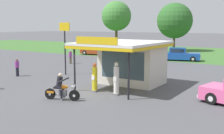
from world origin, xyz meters
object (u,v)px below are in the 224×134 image
motorcycle_with_rider (61,89)px  parked_car_back_row_left (98,50)px  roadside_pole_sign (65,39)px  parked_car_back_row_centre_left (136,52)px  bystander_strolling_foreground (70,56)px  bystander_admiring_sedan (17,67)px  gas_pump_nearside (95,79)px  parked_car_back_row_centre_right (179,55)px  gas_pump_offside (116,80)px

motorcycle_with_rider → parked_car_back_row_left: bearing=120.8°
roadside_pole_sign → parked_car_back_row_centre_left: bearing=94.7°
bystander_strolling_foreground → bystander_admiring_sedan: bearing=-80.2°
parked_car_back_row_centre_left → bystander_strolling_foreground: bearing=-107.4°
gas_pump_nearside → parked_car_back_row_centre_right: bearing=92.8°
motorcycle_with_rider → parked_car_back_row_centre_left: motorcycle_with_rider is taller
parked_car_back_row_centre_left → bystander_strolling_foreground: size_ratio=3.47×
gas_pump_nearside → roadside_pole_sign: (-5.88, 3.71, 2.25)m
gas_pump_nearside → roadside_pole_sign: size_ratio=0.41×
parked_car_back_row_centre_left → bystander_admiring_sedan: parked_car_back_row_centre_left is taller
parked_car_back_row_centre_left → bystander_admiring_sedan: size_ratio=3.56×
motorcycle_with_rider → parked_car_back_row_left: size_ratio=0.39×
parked_car_back_row_centre_right → bystander_strolling_foreground: (-9.37, -9.37, 0.11)m
motorcycle_with_rider → bystander_strolling_foreground: motorcycle_with_rider is taller
gas_pump_nearside → bystander_strolling_foreground: gas_pump_nearside is taller
gas_pump_nearside → bystander_admiring_sedan: bearing=174.0°
gas_pump_offside → parked_car_back_row_left: 24.06m
motorcycle_with_rider → parked_car_back_row_centre_right: size_ratio=0.39×
motorcycle_with_rider → parked_car_back_row_centre_left: bearing=107.2°
bystander_strolling_foreground → bystander_admiring_sedan: (1.47, -8.47, -0.03)m
gas_pump_offside → parked_car_back_row_left: gas_pump_offside is taller
bystander_admiring_sedan → roadside_pole_sign: roadside_pole_sign is taller
gas_pump_offside → parked_car_back_row_centre_right: (-2.56, 18.75, -0.24)m
gas_pump_offside → parked_car_back_row_centre_right: gas_pump_offside is taller
parked_car_back_row_left → bystander_strolling_foreground: bearing=-72.5°
gas_pump_offside → motorcycle_with_rider: (-2.01, -2.75, -0.28)m
gas_pump_offside → roadside_pole_sign: size_ratio=0.45×
gas_pump_offside → parked_car_back_row_centre_right: bearing=97.8°
gas_pump_nearside → parked_car_back_row_centre_right: (-0.90, 18.75, -0.16)m
parked_car_back_row_centre_right → roadside_pole_sign: roadside_pole_sign is taller
roadside_pole_sign → bystander_admiring_sedan: bearing=-136.2°
parked_car_back_row_left → gas_pump_nearside: bearing=-54.9°
parked_car_back_row_centre_right → bystander_strolling_foreground: 13.25m
bystander_admiring_sedan → motorcycle_with_rider: bearing=-23.5°
bystander_strolling_foreground → bystander_admiring_sedan: 8.59m
motorcycle_with_rider → parked_car_back_row_centre_right: bearing=91.5°
gas_pump_nearside → gas_pump_offside: gas_pump_offside is taller
bystander_strolling_foreground → roadside_pole_sign: size_ratio=0.34×
parked_car_back_row_left → parked_car_back_row_centre_left: (6.09, 0.41, 0.00)m
parked_car_back_row_centre_left → parked_car_back_row_centre_right: bearing=-4.9°
gas_pump_nearside → bystander_admiring_sedan: gas_pump_nearside is taller
bystander_admiring_sedan → gas_pump_nearside: bearing=-6.0°
bystander_admiring_sedan → roadside_pole_sign: size_ratio=0.33×
parked_car_back_row_centre_right → bystander_strolling_foreground: size_ratio=3.53×
gas_pump_nearside → roadside_pole_sign: roadside_pole_sign is taller
parked_car_back_row_centre_right → bystander_admiring_sedan: bearing=-113.9°
gas_pump_offside → parked_car_back_row_centre_right: size_ratio=0.38×
roadside_pole_sign → parked_car_back_row_left: bearing=115.9°
parked_car_back_row_centre_right → bystander_admiring_sedan: size_ratio=3.62×
gas_pump_nearside → gas_pump_offside: size_ratio=0.92×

